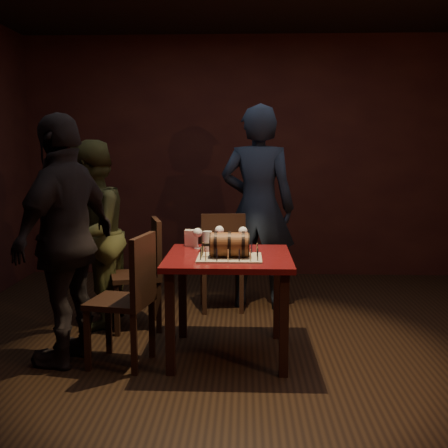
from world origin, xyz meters
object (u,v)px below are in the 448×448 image
(person_back, at_px, (258,208))
(chair_left_rear, at_px, (145,267))
(wine_glass_right, at_px, (243,232))
(person_left_rear, at_px, (91,234))
(barrel_cake, at_px, (229,245))
(wine_glass_left, at_px, (198,234))
(chair_left_front, at_px, (130,293))
(pint_of_ale, at_px, (207,241))
(pub_table, at_px, (229,270))
(wine_glass_mid, at_px, (219,231))
(person_left_front, at_px, (66,240))
(chair_back, at_px, (222,256))

(person_back, bearing_deg, chair_left_rear, 43.37)
(wine_glass_right, height_order, person_left_rear, person_left_rear)
(barrel_cake, distance_m, wine_glass_left, 0.45)
(person_left_rear, bearing_deg, chair_left_front, 33.68)
(pint_of_ale, xyz_separation_m, person_back, (0.40, 1.11, 0.13))
(pub_table, relative_size, person_left_rear, 0.57)
(barrel_cake, bearing_deg, pub_table, 94.78)
(barrel_cake, distance_m, pint_of_ale, 0.33)
(barrel_cake, relative_size, chair_left_rear, 0.35)
(wine_glass_mid, bearing_deg, wine_glass_right, -12.44)
(pub_table, relative_size, wine_glass_left, 5.59)
(pint_of_ale, relative_size, person_left_front, 0.09)
(barrel_cake, xyz_separation_m, chair_left_rear, (-0.73, 0.73, -0.33))
(wine_glass_left, height_order, chair_left_rear, chair_left_rear)
(chair_left_rear, bearing_deg, wine_glass_mid, -19.87)
(pub_table, height_order, chair_left_rear, chair_left_rear)
(chair_back, height_order, person_back, person_back)
(chair_left_rear, relative_size, person_left_front, 0.53)
(wine_glass_right, xyz_separation_m, pint_of_ale, (-0.27, -0.17, -0.05))
(barrel_cake, bearing_deg, chair_left_front, -172.13)
(barrel_cake, bearing_deg, person_left_front, -177.82)
(chair_left_rear, bearing_deg, chair_back, 37.89)
(wine_glass_mid, relative_size, chair_left_rear, 0.17)
(chair_left_front, height_order, person_left_rear, person_left_rear)
(chair_back, xyz_separation_m, chair_left_front, (-0.59, -1.31, 0.00))
(pub_table, relative_size, chair_back, 0.97)
(chair_left_front, bearing_deg, barrel_cake, 7.87)
(chair_left_rear, bearing_deg, pint_of_ale, -38.63)
(barrel_cake, height_order, chair_left_front, barrel_cake)
(wine_glass_right, relative_size, person_back, 0.08)
(wine_glass_mid, bearing_deg, barrel_cake, -79.30)
(person_left_rear, bearing_deg, pint_of_ale, 67.71)
(chair_back, bearing_deg, pub_table, -85.32)
(person_left_front, bearing_deg, wine_glass_mid, 136.09)
(wine_glass_mid, relative_size, person_back, 0.08)
(chair_left_front, distance_m, person_left_rear, 1.04)
(wine_glass_left, distance_m, chair_left_front, 0.72)
(person_left_rear, bearing_deg, wine_glass_mid, 79.30)
(pub_table, bearing_deg, wine_glass_left, 134.04)
(wine_glass_left, distance_m, person_left_rear, 1.02)
(wine_glass_left, xyz_separation_m, person_left_front, (-0.89, -0.41, 0.01))
(chair_left_front, bearing_deg, person_left_rear, 120.54)
(chair_left_front, bearing_deg, person_left_front, 173.53)
(wine_glass_right, bearing_deg, barrel_cake, -101.52)
(person_left_front, bearing_deg, chair_left_front, 102.43)
(chair_back, distance_m, chair_left_rear, 0.80)
(wine_glass_left, bearing_deg, chair_left_front, -132.88)
(chair_left_front, xyz_separation_m, person_back, (0.92, 1.48, 0.43))
(wine_glass_right, relative_size, person_left_rear, 0.10)
(wine_glass_mid, xyz_separation_m, chair_left_front, (-0.59, -0.59, -0.34))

